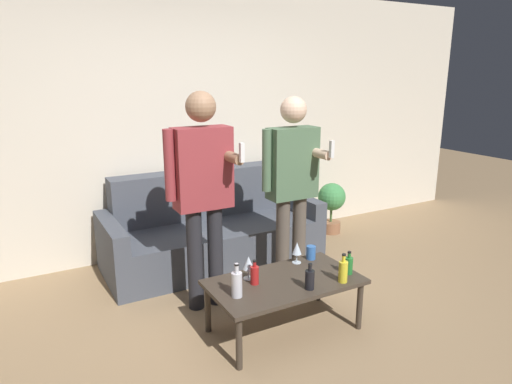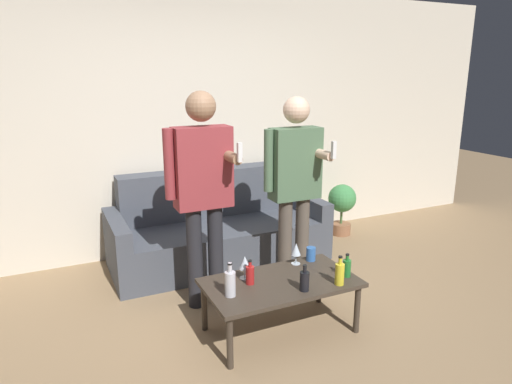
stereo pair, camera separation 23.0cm
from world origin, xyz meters
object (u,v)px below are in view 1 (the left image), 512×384
Objects in this scene: coffee_table at (285,285)px; couch at (211,231)px; person_standing_right at (292,178)px; person_standing_left at (203,185)px; bottle_orange at (310,279)px.

couch is at bearing 87.88° from coffee_table.
person_standing_right is at bearing -64.19° from couch.
coffee_table is 0.66× the size of person_standing_right.
coffee_table is at bearing -126.21° from person_standing_right.
person_standing_right is (0.41, -0.84, 0.67)m from couch.
couch is at bearing 63.68° from person_standing_left.
bottle_orange is at bearing -68.66° from coffee_table.
couch is 1.22× the size of person_standing_left.
couch is 1.27× the size of person_standing_right.
person_standing_right is (0.38, 0.83, 0.51)m from bottle_orange.
couch is 1.15m from person_standing_right.
bottle_orange is (0.02, -1.67, 0.17)m from couch.
couch reaches higher than coffee_table.
person_standing_right is at bearing 53.79° from coffee_table.
person_standing_left is 0.82m from person_standing_right.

